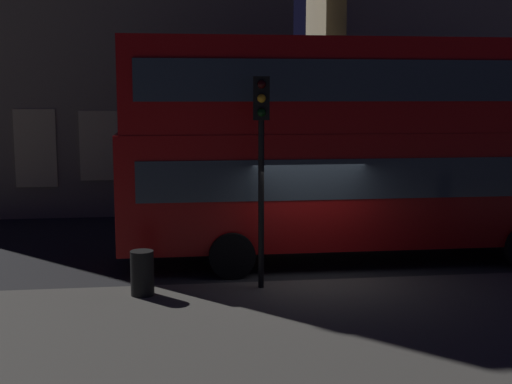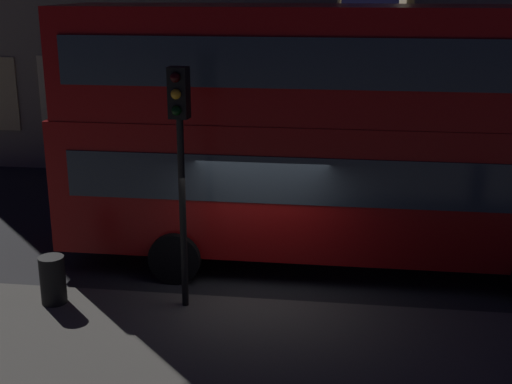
# 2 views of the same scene
# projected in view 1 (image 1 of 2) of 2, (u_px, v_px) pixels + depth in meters

# --- Properties ---
(ground_plane) EXTENTS (80.00, 80.00, 0.00)m
(ground_plane) POSITION_uv_depth(u_px,v_px,m) (311.00, 279.00, 14.98)
(ground_plane) COLOR #232326
(sidewalk_slab) EXTENTS (44.00, 9.97, 0.12)m
(sidewalk_slab) POSITION_uv_depth(u_px,v_px,m) (391.00, 378.00, 9.61)
(sidewalk_slab) COLOR #4C4944
(sidewalk_slab) RESTS_ON ground
(double_decker_bus) EXTENTS (11.28, 2.82, 5.27)m
(double_decker_bus) POSITION_uv_depth(u_px,v_px,m) (355.00, 139.00, 16.24)
(double_decker_bus) COLOR #9E0C0C
(double_decker_bus) RESTS_ON ground
(traffic_light_near_kerb) EXTENTS (0.34, 0.38, 4.25)m
(traffic_light_near_kerb) POSITION_uv_depth(u_px,v_px,m) (261.00, 138.00, 13.46)
(traffic_light_near_kerb) COLOR black
(traffic_light_near_kerb) RESTS_ON sidewalk_slab
(litter_bin) EXTENTS (0.46, 0.46, 0.88)m
(litter_bin) POSITION_uv_depth(u_px,v_px,m) (142.00, 273.00, 13.33)
(litter_bin) COLOR black
(litter_bin) RESTS_ON sidewalk_slab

